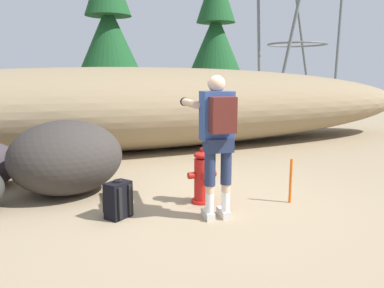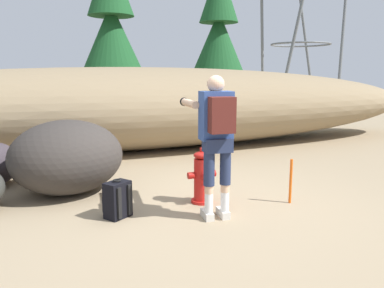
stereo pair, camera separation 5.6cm
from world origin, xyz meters
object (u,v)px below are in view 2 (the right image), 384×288
spare_backpack (117,200)px  boulder_large (67,157)px  fire_hydrant (202,178)px  survey_stake (291,181)px  utility_worker (216,129)px

spare_backpack → boulder_large: bearing=-11.7°
fire_hydrant → survey_stake: 1.18m
utility_worker → survey_stake: 1.40m
fire_hydrant → spare_backpack: (-1.15, -0.14, -0.13)m
utility_worker → survey_stake: (1.15, 0.13, -0.77)m
fire_hydrant → utility_worker: utility_worker is taller
spare_backpack → survey_stake: size_ratio=0.78×
spare_backpack → survey_stake: 2.27m
utility_worker → fire_hydrant: bearing=-0.0°
boulder_large → spare_backpack: bearing=-67.5°
survey_stake → spare_backpack: bearing=172.9°
fire_hydrant → boulder_large: bearing=146.9°
fire_hydrant → boulder_large: (-1.66, 1.08, 0.19)m
fire_hydrant → survey_stake: (1.10, -0.42, -0.04)m
fire_hydrant → boulder_large: 1.99m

